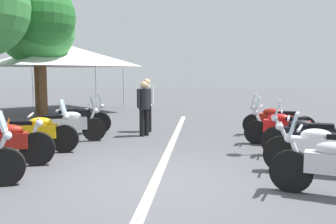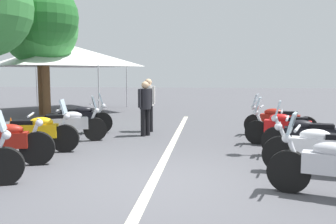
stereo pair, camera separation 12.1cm
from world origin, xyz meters
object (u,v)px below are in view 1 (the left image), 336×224
(motorcycle_left_row_1, at_px, (0,143))
(motorcycle_right_row_4, at_px, (277,120))
(motorcycle_right_row_2, at_px, (308,136))
(bystander_4, at_px, (147,101))
(motorcycle_left_row_3, at_px, (65,125))
(motorcycle_right_row_3, at_px, (285,127))
(motorcycle_right_row_1, at_px, (325,149))
(roadside_tree_0, at_px, (36,28))
(bystander_0, at_px, (144,104))
(traffic_cone_0, at_px, (9,129))
(roadside_tree_2, at_px, (41,18))
(event_tent, at_px, (58,55))
(motorcycle_left_row_4, at_px, (77,118))
(motorcycle_left_row_2, at_px, (34,133))

(motorcycle_left_row_1, xyz_separation_m, motorcycle_right_row_4, (4.04, -5.91, -0.00))
(motorcycle_right_row_2, xyz_separation_m, bystander_4, (3.15, 3.92, 0.48))
(motorcycle_left_row_3, distance_m, motorcycle_right_row_3, 5.56)
(motorcycle_right_row_1, bearing_deg, roadside_tree_0, -28.72)
(motorcycle_left_row_3, xyz_separation_m, roadside_tree_0, (5.87, 3.40, 3.19))
(motorcycle_right_row_4, bearing_deg, bystander_4, 10.22)
(bystander_0, bearing_deg, motorcycle_right_row_3, 19.20)
(motorcycle_right_row_2, distance_m, roadside_tree_0, 11.97)
(traffic_cone_0, bearing_deg, roadside_tree_2, 14.45)
(motorcycle_right_row_2, bearing_deg, event_tent, -32.85)
(motorcycle_left_row_3, xyz_separation_m, motorcycle_right_row_4, (1.48, -5.64, -0.00))
(motorcycle_left_row_3, relative_size, motorcycle_right_row_1, 0.96)
(motorcycle_left_row_3, relative_size, roadside_tree_0, 0.39)
(motorcycle_left_row_3, relative_size, motorcycle_left_row_4, 1.02)
(motorcycle_left_row_1, relative_size, motorcycle_right_row_3, 0.97)
(motorcycle_right_row_1, height_order, motorcycle_right_row_4, motorcycle_right_row_4)
(bystander_4, bearing_deg, event_tent, -103.58)
(bystander_0, relative_size, roadside_tree_0, 0.30)
(bystander_0, xyz_separation_m, event_tent, (6.34, 5.02, 1.74))
(motorcycle_right_row_3, distance_m, roadside_tree_2, 10.63)
(motorcycle_right_row_2, distance_m, motorcycle_right_row_3, 1.28)
(motorcycle_left_row_1, distance_m, motorcycle_left_row_2, 1.28)
(motorcycle_left_row_4, relative_size, traffic_cone_0, 3.26)
(motorcycle_right_row_2, height_order, motorcycle_right_row_4, motorcycle_right_row_2)
(motorcycle_left_row_1, relative_size, motorcycle_left_row_3, 0.97)
(motorcycle_left_row_1, xyz_separation_m, event_tent, (10.09, 2.87, 2.19))
(motorcycle_left_row_2, bearing_deg, motorcycle_left_row_1, -103.12)
(motorcycle_right_row_3, xyz_separation_m, bystander_0, (1.08, 3.69, 0.45))
(motorcycle_right_row_4, height_order, bystander_0, bystander_0)
(motorcycle_left_row_4, bearing_deg, motorcycle_right_row_2, -39.86)
(roadside_tree_2, distance_m, event_tent, 2.55)
(motorcycle_left_row_1, bearing_deg, roadside_tree_0, 92.50)
(motorcycle_left_row_1, xyz_separation_m, roadside_tree_2, (7.93, 2.70, 3.54))
(traffic_cone_0, height_order, event_tent, event_tent)
(motorcycle_right_row_2, bearing_deg, motorcycle_right_row_1, 98.00)
(bystander_0, bearing_deg, motorcycle_left_row_3, -112.05)
(motorcycle_left_row_4, bearing_deg, roadside_tree_2, 107.95)
(bystander_0, bearing_deg, motorcycle_left_row_2, -94.71)
(motorcycle_left_row_1, distance_m, roadside_tree_2, 9.09)
(motorcycle_right_row_2, xyz_separation_m, traffic_cone_0, (1.40, 7.41, -0.17))
(motorcycle_left_row_4, distance_m, bystander_4, 2.15)
(motorcycle_left_row_4, relative_size, motorcycle_right_row_1, 0.95)
(motorcycle_right_row_2, distance_m, traffic_cone_0, 7.54)
(bystander_0, distance_m, roadside_tree_2, 7.11)
(motorcycle_right_row_1, distance_m, motorcycle_right_row_4, 4.02)
(motorcycle_left_row_4, height_order, bystander_0, bystander_0)
(motorcycle_left_row_3, distance_m, motorcycle_right_row_2, 5.87)
(motorcycle_right_row_1, bearing_deg, motorcycle_right_row_2, -79.34)
(motorcycle_left_row_2, bearing_deg, motorcycle_right_row_3, 3.06)
(motorcycle_left_row_2, xyz_separation_m, motorcycle_right_row_3, (1.39, -5.78, -0.01))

